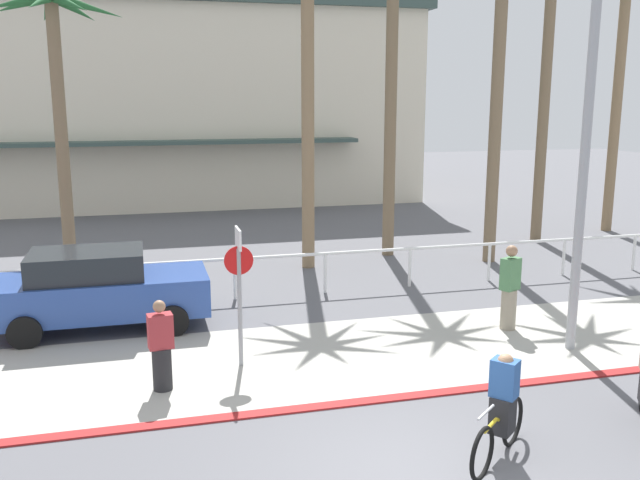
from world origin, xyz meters
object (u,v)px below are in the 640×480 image
(palm_tree_0, at_px, (56,62))
(streetlight_curb, at_px, (595,128))
(palm_tree_4, at_px, (549,35))
(stop_sign_bike_lane, at_px, (239,277))
(palm_tree_5, at_px, (622,51))
(pedestrian_0, at_px, (161,350))
(cyclist_yellow_1, at_px, (502,410))
(palm_tree_3, at_px, (498,28))
(palm_tree_1, at_px, (307,31))
(car_blue_1, at_px, (98,289))
(pedestrian_1, at_px, (509,291))
(palm_tree_2, at_px, (392,4))

(palm_tree_0, bearing_deg, streetlight_curb, -44.79)
(streetlight_curb, xyz_separation_m, palm_tree_4, (5.17, 9.79, 2.52))
(stop_sign_bike_lane, bearing_deg, streetlight_curb, -8.86)
(palm_tree_5, bearing_deg, pedestrian_0, -147.75)
(palm_tree_4, height_order, cyclist_yellow_1, palm_tree_4)
(palm_tree_3, height_order, cyclist_yellow_1, palm_tree_3)
(stop_sign_bike_lane, height_order, cyclist_yellow_1, stop_sign_bike_lane)
(palm_tree_4, bearing_deg, pedestrian_0, -143.59)
(palm_tree_1, distance_m, palm_tree_3, 5.40)
(palm_tree_1, height_order, palm_tree_5, palm_tree_5)
(palm_tree_1, xyz_separation_m, palm_tree_5, (12.00, 2.63, -0.16))
(palm_tree_1, distance_m, car_blue_1, 8.94)
(pedestrian_0, bearing_deg, pedestrian_1, 10.29)
(palm_tree_1, bearing_deg, palm_tree_0, 163.29)
(cyclist_yellow_1, bearing_deg, palm_tree_3, 62.77)
(palm_tree_5, bearing_deg, palm_tree_4, -166.89)
(pedestrian_1, bearing_deg, palm_tree_5, 44.41)
(stop_sign_bike_lane, xyz_separation_m, palm_tree_2, (5.73, 7.93, 5.80))
(palm_tree_2, bearing_deg, palm_tree_5, 10.28)
(palm_tree_3, xyz_separation_m, palm_tree_5, (6.64, 3.26, -0.32))
(palm_tree_2, distance_m, palm_tree_3, 3.13)
(streetlight_curb, xyz_separation_m, pedestrian_1, (-0.60, 1.56, -3.42))
(palm_tree_2, height_order, palm_tree_3, palm_tree_2)
(palm_tree_5, relative_size, pedestrian_1, 4.92)
(stop_sign_bike_lane, bearing_deg, palm_tree_2, 54.17)
(streetlight_curb, xyz_separation_m, palm_tree_0, (-10.03, 9.96, 1.48))
(palm_tree_4, relative_size, palm_tree_5, 1.08)
(car_blue_1, bearing_deg, streetlight_curb, -23.33)
(palm_tree_5, height_order, pedestrian_0, palm_tree_5)
(streetlight_curb, bearing_deg, palm_tree_5, 50.86)
(palm_tree_0, height_order, pedestrian_1, palm_tree_0)
(palm_tree_0, distance_m, palm_tree_5, 18.67)
(palm_tree_0, distance_m, palm_tree_1, 6.99)
(palm_tree_1, height_order, pedestrian_0, palm_tree_1)
(palm_tree_1, height_order, car_blue_1, palm_tree_1)
(palm_tree_2, xyz_separation_m, pedestrian_1, (0.00, -7.36, -6.63))
(palm_tree_1, xyz_separation_m, pedestrian_1, (2.78, -6.40, -5.70))
(pedestrian_1, bearing_deg, palm_tree_2, 90.01)
(pedestrian_0, bearing_deg, car_blue_1, 108.06)
(car_blue_1, xyz_separation_m, cyclist_yellow_1, (5.51, -6.98, -0.18))
(palm_tree_3, relative_size, pedestrian_0, 5.77)
(palm_tree_5, xyz_separation_m, pedestrian_1, (-9.22, -9.03, -5.54))
(palm_tree_2, bearing_deg, palm_tree_1, -161.01)
(stop_sign_bike_lane, relative_size, pedestrian_1, 1.40)
(palm_tree_1, relative_size, pedestrian_0, 5.51)
(palm_tree_5, height_order, pedestrian_1, palm_tree_5)
(palm_tree_2, height_order, cyclist_yellow_1, palm_tree_2)
(stop_sign_bike_lane, bearing_deg, palm_tree_3, 37.35)
(pedestrian_1, bearing_deg, palm_tree_1, 113.51)
(palm_tree_3, distance_m, palm_tree_4, 4.02)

